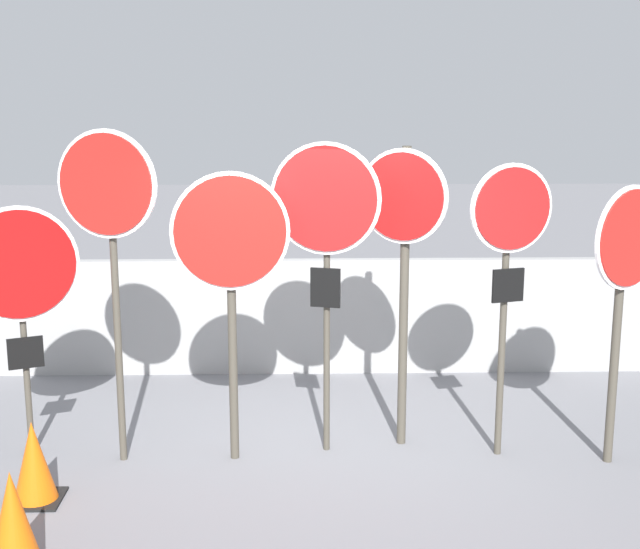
{
  "coord_description": "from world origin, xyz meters",
  "views": [
    {
      "loc": [
        -0.16,
        -7.01,
        2.99
      ],
      "look_at": [
        0.01,
        0.0,
        1.48
      ],
      "focal_mm": 50.0,
      "sensor_mm": 36.0,
      "label": 1
    }
  ],
  "objects": [
    {
      "name": "fence_back",
      "position": [
        0.0,
        1.99,
        0.61
      ],
      "size": [
        7.51,
        0.12,
        1.22
      ],
      "color": "gray",
      "rests_on": "ground"
    },
    {
      "name": "traffic_cone_1",
      "position": [
        -1.94,
        -1.91,
        0.33
      ],
      "size": [
        0.41,
        0.41,
        0.67
      ],
      "color": "black",
      "rests_on": "ground"
    },
    {
      "name": "stop_sign_6",
      "position": [
        2.36,
        -0.38,
        1.64
      ],
      "size": [
        0.69,
        0.47,
        2.25
      ],
      "rotation": [
        0.0,
        0.0,
        0.59
      ],
      "color": "#474238",
      "rests_on": "ground"
    },
    {
      "name": "stop_sign_1",
      "position": [
        -1.61,
        -0.26,
        2.04
      ],
      "size": [
        0.8,
        0.28,
        2.66
      ],
      "rotation": [
        0.0,
        0.0,
        -0.31
      ],
      "color": "#474238",
      "rests_on": "ground"
    },
    {
      "name": "stop_sign_5",
      "position": [
        1.48,
        -0.21,
        1.8
      ],
      "size": [
        0.68,
        0.23,
        2.4
      ],
      "rotation": [
        0.0,
        0.0,
        0.28
      ],
      "color": "#474238",
      "rests_on": "ground"
    },
    {
      "name": "ground_plane",
      "position": [
        0.0,
        0.0,
        0.0
      ],
      "size": [
        40.0,
        40.0,
        0.0
      ],
      "primitive_type": "plane",
      "color": "slate"
    },
    {
      "name": "stop_sign_3",
      "position": [
        0.05,
        -0.09,
        1.94
      ],
      "size": [
        0.87,
        0.26,
        2.56
      ],
      "rotation": [
        0.0,
        0.0,
        -0.26
      ],
      "color": "#474238",
      "rests_on": "ground"
    },
    {
      "name": "stop_sign_2",
      "position": [
        -0.69,
        -0.25,
        1.7
      ],
      "size": [
        0.92,
        0.16,
        2.34
      ],
      "rotation": [
        0.0,
        0.0,
        0.07
      ],
      "color": "#474238",
      "rests_on": "ground"
    },
    {
      "name": "traffic_cone_0",
      "position": [
        -2.09,
        -0.94,
        0.3
      ],
      "size": [
        0.38,
        0.38,
        0.61
      ],
      "color": "black",
      "rests_on": "ground"
    },
    {
      "name": "stop_sign_4",
      "position": [
        0.68,
        0.04,
        1.81
      ],
      "size": [
        0.68,
        0.4,
        2.51
      ],
      "rotation": [
        0.0,
        0.0,
        -0.52
      ],
      "color": "#474238",
      "rests_on": "ground"
    },
    {
      "name": "stop_sign_0",
      "position": [
        -2.35,
        -0.14,
        1.51
      ],
      "size": [
        0.86,
        0.38,
        2.07
      ],
      "rotation": [
        0.0,
        0.0,
        0.39
      ],
      "color": "#474238",
      "rests_on": "ground"
    }
  ]
}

